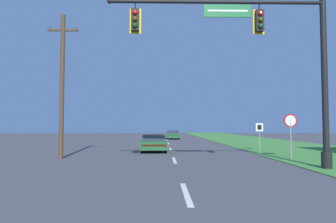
# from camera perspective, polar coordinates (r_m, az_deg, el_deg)

# --- Properties ---
(grass_verge_right) EXTENTS (10.00, 110.00, 0.04)m
(grass_verge_right) POSITION_cam_1_polar(r_m,az_deg,el_deg) (34.18, 18.05, -5.75)
(grass_verge_right) COLOR #428438
(grass_verge_right) RESTS_ON ground
(road_center_line) EXTENTS (0.16, 34.80, 0.01)m
(road_center_line) POSITION_cam_1_polar(r_m,az_deg,el_deg) (24.34, 0.46, -7.16)
(road_center_line) COLOR silver
(road_center_line) RESTS_ON ground
(signal_mast) EXTENTS (9.68, 0.47, 8.11)m
(signal_mast) POSITION_cam_1_polar(r_m,az_deg,el_deg) (13.97, 19.11, 10.24)
(signal_mast) COLOR black
(signal_mast) RESTS_ON grass_verge_right
(car_ahead) EXTENTS (2.00, 4.47, 1.19)m
(car_ahead) POSITION_cam_1_polar(r_m,az_deg,el_deg) (22.27, -2.77, -6.02)
(car_ahead) COLOR black
(car_ahead) RESTS_ON ground
(far_car) EXTENTS (1.82, 4.58, 1.19)m
(far_car) POSITION_cam_1_polar(r_m,az_deg,el_deg) (43.42, 0.92, -4.47)
(far_car) COLOR black
(far_car) RESTS_ON ground
(stop_sign) EXTENTS (0.76, 0.07, 2.50)m
(stop_sign) POSITION_cam_1_polar(r_m,az_deg,el_deg) (18.45, 22.29, -2.55)
(stop_sign) COLOR gray
(stop_sign) RESTS_ON grass_verge_right
(route_sign_post) EXTENTS (0.55, 0.06, 2.03)m
(route_sign_post) POSITION_cam_1_polar(r_m,az_deg,el_deg) (23.22, 17.02, -3.49)
(route_sign_post) COLOR gray
(route_sign_post) RESTS_ON grass_verge_right
(utility_pole_near) EXTENTS (1.80, 0.26, 8.36)m
(utility_pole_near) POSITION_cam_1_polar(r_m,az_deg,el_deg) (18.43, -19.54, 5.10)
(utility_pole_near) COLOR #4C3823
(utility_pole_near) RESTS_ON ground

